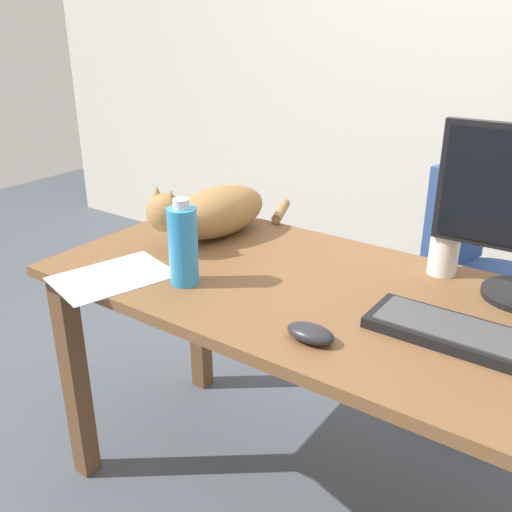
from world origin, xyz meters
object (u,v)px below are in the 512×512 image
Objects in this scene: cat at (214,211)px; computer_mouse at (310,333)px; water_bottle at (183,245)px; keyboard at (472,337)px; spray_bottle at (446,234)px; office_chair at (480,308)px.

computer_mouse is at bearing -33.14° from cat.
cat is at bearing 116.33° from water_bottle.
keyboard is 1.86× the size of spray_bottle.
spray_bottle is at bearing -90.71° from office_chair.
keyboard is at bearing 10.57° from water_bottle.
spray_bottle reaches higher than keyboard.
cat is (-0.68, -0.68, 0.42)m from office_chair.
keyboard is at bearing -11.92° from cat.
water_bottle reaches higher than office_chair.
cat is 0.67m from computer_mouse.
water_bottle is at bearing -118.22° from office_chair.
office_chair is at bearing 83.49° from computer_mouse.
cat is 5.55× the size of computer_mouse.
keyboard is at bearing -61.67° from spray_bottle.
office_chair is at bearing 44.85° from cat.
keyboard is 1.95× the size of water_bottle.
water_bottle is (-0.41, 0.06, 0.09)m from computer_mouse.
keyboard is 0.37m from spray_bottle.
computer_mouse is at bearing -8.22° from water_bottle.
spray_bottle is (0.11, 0.50, 0.09)m from computer_mouse.
cat is 2.70× the size of water_bottle.
cat is at bearing -168.46° from spray_bottle.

